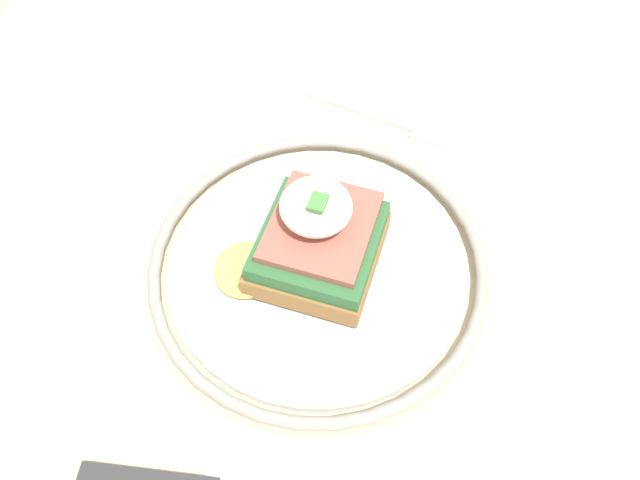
# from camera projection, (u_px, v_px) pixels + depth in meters

# --- Properties ---
(dining_table) EXTENTS (1.00, 0.90, 0.75)m
(dining_table) POSITION_uv_depth(u_px,v_px,m) (334.00, 335.00, 0.59)
(dining_table) COLOR #C6B28E
(dining_table) RESTS_ON ground_plane
(plate) EXTENTS (0.27, 0.27, 0.02)m
(plate) POSITION_uv_depth(u_px,v_px,m) (320.00, 259.00, 0.50)
(plate) COLOR white
(plate) RESTS_ON dining_table
(sandwich) EXTENTS (0.11, 0.12, 0.07)m
(sandwich) POSITION_uv_depth(u_px,v_px,m) (318.00, 235.00, 0.47)
(sandwich) COLOR olive
(sandwich) RESTS_ON plate
(fork) EXTENTS (0.04, 0.15, 0.00)m
(fork) POSITION_uv_depth(u_px,v_px,m) (384.00, 119.00, 0.59)
(fork) COLOR silver
(fork) RESTS_ON dining_table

